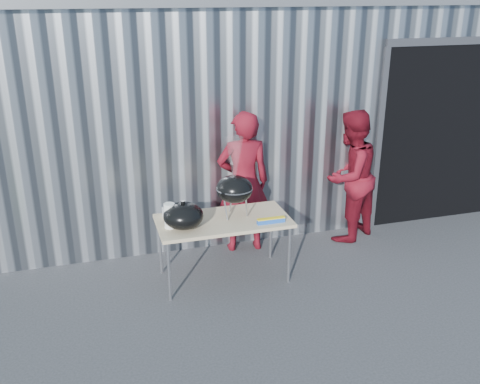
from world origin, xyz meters
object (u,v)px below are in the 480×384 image
object	(u,v)px
person_cook	(243,182)
person_bystander	(349,176)
kettle_grill	(234,182)
folding_table	(223,222)

from	to	relation	value
person_cook	person_bystander	xyz separation A→B (m)	(1.44, -0.09, -0.03)
kettle_grill	person_cook	bearing A→B (deg)	64.81
person_cook	person_bystander	world-z (taller)	person_cook
kettle_grill	person_cook	size ratio (longest dim) A/B	0.51
kettle_grill	folding_table	bearing A→B (deg)	-160.85
folding_table	kettle_grill	distance (m)	0.49
folding_table	kettle_grill	world-z (taller)	kettle_grill
folding_table	person_cook	xyz separation A→B (m)	(0.44, 0.68, 0.20)
folding_table	person_bystander	xyz separation A→B (m)	(1.88, 0.60, 0.17)
person_cook	person_bystander	distance (m)	1.44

